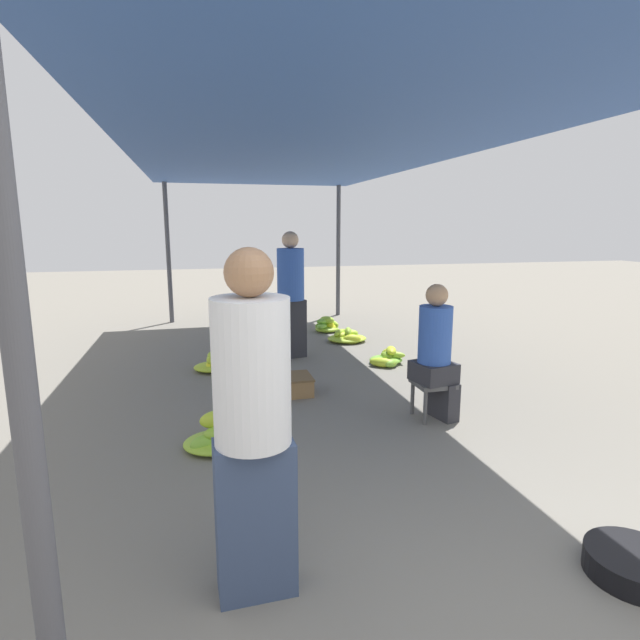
{
  "coord_description": "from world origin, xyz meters",
  "views": [
    {
      "loc": [
        -1.12,
        -1.18,
        1.77
      ],
      "look_at": [
        0.0,
        3.33,
        0.88
      ],
      "focal_mm": 28.0,
      "sensor_mm": 36.0,
      "label": 1
    }
  ],
  "objects": [
    {
      "name": "vendor_foreground",
      "position": [
        -0.9,
        1.0,
        0.87
      ],
      "size": [
        0.38,
        0.37,
        1.67
      ],
      "color": "#384766",
      "rests_on": "ground"
    },
    {
      "name": "basin_black",
      "position": [
        0.99,
        0.64,
        0.06
      ],
      "size": [
        0.48,
        0.48,
        0.12
      ],
      "color": "black",
      "rests_on": "ground"
    },
    {
      "name": "banana_pile_left_0",
      "position": [
        -1.02,
        2.65,
        0.09
      ],
      "size": [
        0.55,
        0.48,
        0.32
      ],
      "color": "#C5D329",
      "rests_on": "ground"
    },
    {
      "name": "banana_pile_right_0",
      "position": [
        1.23,
        4.66,
        0.08
      ],
      "size": [
        0.53,
        0.5,
        0.23
      ],
      "color": "#C7D429",
      "rests_on": "ground"
    },
    {
      "name": "crate_near",
      "position": [
        -0.18,
        3.82,
        0.1
      ],
      "size": [
        0.41,
        0.41,
        0.2
      ],
      "color": "olive",
      "rests_on": "ground"
    },
    {
      "name": "canopy_tarp",
      "position": [
        0.0,
        4.3,
        2.54
      ],
      "size": [
        3.6,
        8.4,
        0.04
      ],
      "primitive_type": "cube",
      "color": "#33569E",
      "rests_on": "canopy_post_front_left"
    },
    {
      "name": "shopper_walking_mid",
      "position": [
        0.09,
        5.32,
        0.88
      ],
      "size": [
        0.42,
        0.42,
        1.69
      ],
      "color": "#2D2D33",
      "rests_on": "ground"
    },
    {
      "name": "banana_pile_right_1",
      "position": [
        1.09,
        6.02,
        0.08
      ],
      "size": [
        0.6,
        0.54,
        0.22
      ],
      "color": "#C6D429",
      "rests_on": "ground"
    },
    {
      "name": "stool",
      "position": [
        0.95,
        2.84,
        0.29
      ],
      "size": [
        0.34,
        0.34,
        0.36
      ],
      "color": "#4C4C4C",
      "rests_on": "ground"
    },
    {
      "name": "canopy_post_back_left",
      "position": [
        -1.6,
        8.3,
        1.26
      ],
      "size": [
        0.08,
        0.08,
        2.52
      ],
      "primitive_type": "cylinder",
      "color": "#4C4C51",
      "rests_on": "ground"
    },
    {
      "name": "vendor_seated",
      "position": [
        0.97,
        2.84,
        0.64
      ],
      "size": [
        0.41,
        0.41,
        1.26
      ],
      "color": "#2D2D33",
      "rests_on": "ground"
    },
    {
      "name": "banana_pile_left_1",
      "position": [
        -0.94,
        4.89,
        0.08
      ],
      "size": [
        0.49,
        0.43,
        0.25
      ],
      "color": "#A4C62F",
      "rests_on": "ground"
    },
    {
      "name": "canopy_post_front_left",
      "position": [
        -1.6,
        0.3,
        1.26
      ],
      "size": [
        0.08,
        0.08,
        2.52
      ],
      "primitive_type": "cylinder",
      "color": "#4C4C51",
      "rests_on": "ground"
    },
    {
      "name": "banana_pile_right_2",
      "position": [
        0.98,
        6.79,
        0.1
      ],
      "size": [
        0.46,
        0.46,
        0.27
      ],
      "color": "#98C131",
      "rests_on": "ground"
    },
    {
      "name": "canopy_post_back_right",
      "position": [
        1.6,
        8.3,
        1.26
      ],
      "size": [
        0.08,
        0.08,
        2.52
      ],
      "primitive_type": "cylinder",
      "color": "#4C4C51",
      "rests_on": "ground"
    }
  ]
}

